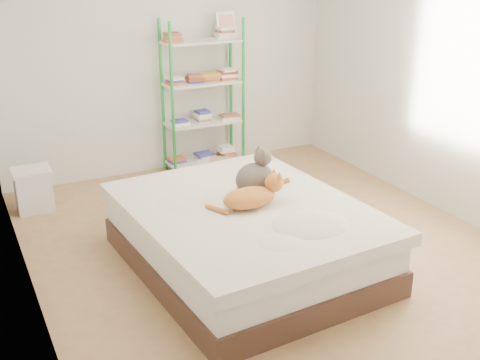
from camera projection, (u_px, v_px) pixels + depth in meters
room at (260, 93)px, 4.82m from camera, size 3.81×4.21×2.61m
bed at (246, 236)px, 4.74m from camera, size 1.79×2.17×0.53m
orange_cat at (249, 195)px, 4.57m from camera, size 0.51×0.28×0.20m
grey_cat at (255, 172)px, 4.78m from camera, size 0.37×0.32×0.39m
shelf_unit at (204, 100)px, 6.69m from camera, size 0.88×0.36×1.74m
cardboard_box at (234, 180)px, 6.10m from camera, size 0.66×0.70×0.42m
white_bin at (33, 189)px, 5.79m from camera, size 0.36×0.32×0.42m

